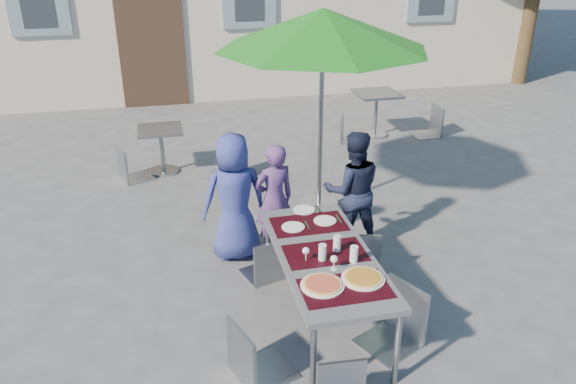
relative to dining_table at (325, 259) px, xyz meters
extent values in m
plane|color=#48484A|center=(0.66, 0.23, -0.70)|extent=(90.00, 90.00, 0.00)
cube|color=#39271B|center=(-1.34, 7.70, 0.40)|extent=(1.30, 0.06, 2.20)
cylinder|color=#46341E|center=(7.16, 7.73, 0.70)|extent=(0.36, 0.36, 2.80)
cube|color=#403F44|center=(0.00, 0.00, 0.03)|extent=(0.80, 1.85, 0.05)
cylinder|color=gray|center=(-0.34, -0.86, -0.35)|extent=(0.05, 0.05, 0.70)
cylinder|color=gray|center=(0.34, -0.86, -0.35)|extent=(0.05, 0.05, 0.70)
cylinder|color=gray|center=(-0.34, 0.86, -0.35)|extent=(0.05, 0.05, 0.70)
cylinder|color=gray|center=(0.34, 0.86, -0.35)|extent=(0.05, 0.05, 0.70)
cube|color=black|center=(0.00, -0.55, 0.06)|extent=(0.70, 0.42, 0.01)
cube|color=black|center=(0.00, 0.00, 0.06)|extent=(0.70, 0.42, 0.01)
cube|color=black|center=(0.00, 0.55, 0.06)|extent=(0.70, 0.42, 0.01)
cylinder|color=white|center=(-0.17, -0.48, 0.07)|extent=(0.35, 0.35, 0.01)
cylinder|color=#DEB063|center=(-0.17, -0.48, 0.08)|extent=(0.31, 0.31, 0.01)
cylinder|color=#AB2E10|center=(-0.17, -0.48, 0.09)|extent=(0.27, 0.27, 0.01)
cylinder|color=white|center=(0.18, -0.47, 0.07)|extent=(0.35, 0.35, 0.01)
cylinder|color=#DEB063|center=(0.18, -0.47, 0.08)|extent=(0.31, 0.31, 0.01)
cylinder|color=#9C3F0A|center=(0.18, -0.47, 0.09)|extent=(0.27, 0.27, 0.01)
cylinder|color=silver|center=(-0.06, -0.10, 0.13)|extent=(0.07, 0.07, 0.15)
cylinder|color=silver|center=(0.11, 0.02, 0.13)|extent=(0.07, 0.07, 0.15)
cylinder|color=silver|center=(0.20, -0.19, 0.13)|extent=(0.07, 0.07, 0.15)
cylinder|color=silver|center=(-0.20, -0.08, 0.06)|extent=(0.06, 0.06, 0.00)
cylinder|color=silver|center=(-0.20, -0.08, 0.09)|extent=(0.01, 0.01, 0.08)
sphere|color=silver|center=(-0.20, -0.08, 0.15)|extent=(0.06, 0.06, 0.06)
cylinder|color=silver|center=(0.00, -0.26, 0.06)|extent=(0.06, 0.06, 0.00)
cylinder|color=silver|center=(0.00, -0.26, 0.09)|extent=(0.01, 0.01, 0.08)
sphere|color=silver|center=(0.00, -0.26, 0.15)|extent=(0.06, 0.06, 0.06)
cylinder|color=white|center=(-0.16, 0.51, 0.06)|extent=(0.22, 0.22, 0.01)
cube|color=#B1B4BA|center=(-0.02, 0.51, 0.06)|extent=(0.02, 0.18, 0.00)
cylinder|color=white|center=(0.17, 0.57, 0.06)|extent=(0.22, 0.22, 0.01)
cube|color=#B1B4BA|center=(0.31, 0.57, 0.06)|extent=(0.02, 0.18, 0.00)
cylinder|color=white|center=(0.03, 0.84, 0.06)|extent=(0.22, 0.22, 0.01)
cube|color=#B1B4BA|center=(0.17, 0.84, 0.06)|extent=(0.02, 0.18, 0.00)
imported|color=navy|center=(-0.60, 1.38, 0.02)|extent=(0.74, 0.52, 1.43)
imported|color=#5A3873|center=(-0.17, 1.38, -0.06)|extent=(0.53, 0.41, 1.28)
imported|color=#171C32|center=(0.72, 1.33, -0.01)|extent=(0.71, 0.47, 1.38)
cube|color=gray|center=(-0.39, 0.93, -0.27)|extent=(0.50, 0.50, 0.03)
cube|color=gray|center=(-0.33, 0.75, -0.03)|extent=(0.39, 0.15, 0.47)
cylinder|color=gray|center=(-0.28, 1.15, -0.49)|extent=(0.02, 0.02, 0.42)
cylinder|color=gray|center=(-0.60, 1.04, -0.49)|extent=(0.02, 0.02, 0.42)
cylinder|color=gray|center=(-0.17, 0.82, -0.49)|extent=(0.02, 0.02, 0.42)
cylinder|color=gray|center=(-0.50, 0.72, -0.49)|extent=(0.02, 0.02, 0.42)
cube|color=gray|center=(0.13, 0.97, -0.23)|extent=(0.49, 0.49, 0.03)
cube|color=gray|center=(0.10, 0.77, 0.03)|extent=(0.43, 0.09, 0.52)
cylinder|color=gray|center=(0.34, 1.13, -0.47)|extent=(0.02, 0.02, 0.45)
cylinder|color=gray|center=(-0.02, 1.18, -0.47)|extent=(0.02, 0.02, 0.45)
cylinder|color=gray|center=(0.29, 0.76, -0.47)|extent=(0.02, 0.02, 0.45)
cylinder|color=gray|center=(-0.08, 0.81, -0.47)|extent=(0.02, 0.02, 0.45)
cube|color=gray|center=(0.61, 0.82, -0.23)|extent=(0.53, 0.53, 0.03)
cube|color=gray|center=(0.56, 0.62, 0.03)|extent=(0.43, 0.14, 0.52)
cylinder|color=gray|center=(0.84, 0.96, -0.47)|extent=(0.02, 0.02, 0.46)
cylinder|color=gray|center=(0.47, 1.05, -0.47)|extent=(0.02, 0.02, 0.46)
cylinder|color=gray|center=(0.75, 0.59, -0.47)|extent=(0.02, 0.02, 0.46)
cylinder|color=gray|center=(0.38, 0.68, -0.47)|extent=(0.02, 0.02, 0.46)
cube|color=gray|center=(-0.65, -0.51, -0.23)|extent=(0.56, 0.56, 0.03)
cube|color=gray|center=(-0.85, -0.58, 0.03)|extent=(0.18, 0.42, 0.52)
cylinder|color=gray|center=(-0.41, -0.63, -0.47)|extent=(0.02, 0.02, 0.46)
cylinder|color=gray|center=(-0.54, -0.27, -0.47)|extent=(0.02, 0.02, 0.46)
cylinder|color=gray|center=(-0.76, -0.75, -0.47)|extent=(0.02, 0.02, 0.46)
cylinder|color=gray|center=(-0.89, -0.40, -0.47)|extent=(0.02, 0.02, 0.46)
cube|color=#92979D|center=(0.47, -0.42, -0.21)|extent=(0.60, 0.60, 0.03)
cube|color=#92979D|center=(0.66, -0.33, 0.06)|extent=(0.22, 0.42, 0.54)
cylinder|color=#92979D|center=(0.21, -0.32, -0.46)|extent=(0.02, 0.02, 0.47)
cylinder|color=#92979D|center=(0.37, -0.68, -0.46)|extent=(0.02, 0.02, 0.47)
cylinder|color=#92979D|center=(0.56, -0.16, -0.46)|extent=(0.02, 0.02, 0.47)
cylinder|color=#92979D|center=(0.73, -0.51, -0.46)|extent=(0.02, 0.02, 0.47)
cube|color=gray|center=(-0.17, -1.19, -0.30)|extent=(0.40, 0.40, 0.03)
cube|color=gray|center=(-0.16, -1.01, -0.08)|extent=(0.37, 0.05, 0.44)
cylinder|color=#B1B4BA|center=(0.61, 2.28, -0.65)|extent=(0.50, 0.50, 0.10)
cylinder|color=gray|center=(0.61, 2.28, 0.48)|extent=(0.06, 0.06, 2.35)
cone|color=#1A7019|center=(0.61, 2.28, 1.60)|extent=(2.53, 2.53, 0.46)
cylinder|color=#B1B4BA|center=(-1.32, 4.02, -0.68)|extent=(0.44, 0.44, 0.04)
cylinder|color=gray|center=(-1.32, 4.02, -0.38)|extent=(0.06, 0.06, 0.64)
cube|color=gray|center=(-1.32, 4.02, -0.03)|extent=(0.64, 0.64, 0.04)
cube|color=#90969B|center=(-1.71, 3.86, -0.24)|extent=(0.54, 0.54, 0.03)
cube|color=#90969B|center=(-1.90, 3.79, 0.01)|extent=(0.17, 0.41, 0.51)
cylinder|color=#90969B|center=(-1.48, 3.75, -0.47)|extent=(0.02, 0.02, 0.44)
cylinder|color=#90969B|center=(-1.60, 4.09, -0.47)|extent=(0.02, 0.02, 0.44)
cylinder|color=#90969B|center=(-1.82, 3.63, -0.47)|extent=(0.02, 0.02, 0.44)
cylinder|color=#90969B|center=(-1.94, 3.97, -0.47)|extent=(0.02, 0.02, 0.44)
cube|color=gray|center=(-0.44, 3.67, -0.21)|extent=(0.54, 0.54, 0.03)
cube|color=gray|center=(-0.24, 3.63, 0.05)|extent=(0.14, 0.44, 0.54)
cylinder|color=gray|center=(-0.59, 3.91, -0.46)|extent=(0.02, 0.02, 0.47)
cylinder|color=gray|center=(-0.68, 3.53, -0.46)|extent=(0.02, 0.02, 0.47)
cylinder|color=gray|center=(-0.21, 3.82, -0.46)|extent=(0.02, 0.02, 0.47)
cylinder|color=gray|center=(-0.30, 3.44, -0.46)|extent=(0.02, 0.02, 0.47)
cylinder|color=#B1B4BA|center=(2.38, 4.86, -0.68)|extent=(0.44, 0.44, 0.04)
cylinder|color=gray|center=(2.38, 4.86, -0.33)|extent=(0.06, 0.06, 0.73)
cube|color=gray|center=(2.38, 4.86, 0.07)|extent=(0.73, 0.73, 0.04)
cube|color=gray|center=(1.89, 4.63, -0.27)|extent=(0.53, 0.53, 0.03)
cube|color=gray|center=(1.72, 4.71, -0.03)|extent=(0.19, 0.38, 0.48)
cylinder|color=gray|center=(1.98, 4.41, -0.49)|extent=(0.02, 0.02, 0.42)
cylinder|color=gray|center=(2.12, 4.72, -0.49)|extent=(0.02, 0.02, 0.42)
cylinder|color=gray|center=(1.67, 4.54, -0.49)|extent=(0.02, 0.02, 0.42)
cylinder|color=gray|center=(1.81, 4.86, -0.49)|extent=(0.02, 0.02, 0.42)
cube|color=gray|center=(3.25, 4.66, -0.23)|extent=(0.44, 0.44, 0.03)
cube|color=gray|center=(3.46, 4.66, 0.04)|extent=(0.04, 0.44, 0.52)
cylinder|color=gray|center=(3.06, 4.84, -0.47)|extent=(0.02, 0.02, 0.46)
cylinder|color=gray|center=(3.07, 4.47, -0.47)|extent=(0.02, 0.02, 0.46)
cylinder|color=gray|center=(3.44, 4.85, -0.47)|extent=(0.02, 0.02, 0.46)
cylinder|color=gray|center=(3.44, 4.47, -0.47)|extent=(0.02, 0.02, 0.46)
camera|label=1|loc=(-1.27, -4.03, 2.61)|focal=35.00mm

